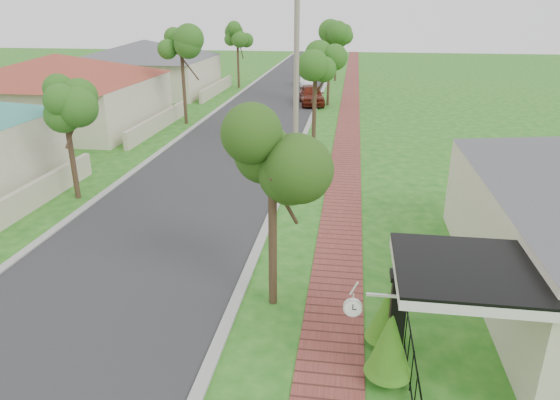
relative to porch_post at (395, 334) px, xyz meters
The scene contains 16 objects.
ground 4.79m from the porch_post, 167.60° to the left, with size 160.00×160.00×0.00m, color #1D6017.
road 22.34m from the porch_post, 109.77° to the left, with size 7.00×120.00×0.02m, color #28282B.
kerb_right 21.39m from the porch_post, 100.52° to the left, with size 0.30×120.00×0.10m, color #9E9E99.
kerb_left 23.83m from the porch_post, 118.07° to the left, with size 0.30×120.00×0.10m, color #9E9E99.
sidewalk 21.07m from the porch_post, 93.54° to the left, with size 1.50×120.00×0.03m, color brown.
porch_post is the anchor object (origin of this frame).
picket_fence 1.21m from the porch_post, 70.71° to the left, with size 0.03×8.02×1.00m.
street_trees 29.02m from the porch_post, 104.93° to the left, with size 10.70×37.65×5.89m.
hedge_row 0.61m from the porch_post, 101.32° to the right, with size 0.86×4.51×1.80m.
far_house_red 28.70m from the porch_post, 132.91° to the left, with size 15.56×15.56×4.60m.
far_house_grey 40.09m from the porch_post, 119.15° to the left, with size 15.56×15.56×4.60m.
parked_car_red 31.43m from the porch_post, 97.96° to the left, with size 1.81×4.49×1.53m, color #5B190D.
parked_car_white 41.16m from the porch_post, 97.75° to the left, with size 1.42×4.06×1.34m, color white.
near_tree 4.65m from the porch_post, 139.48° to the left, with size 1.83×1.83×4.70m.
utility_pole 14.33m from the porch_post, 104.98° to the left, with size 1.20×0.24×8.39m.
station_clock 1.25m from the porch_post, 154.85° to the right, with size 1.04×0.13×0.53m.
Camera 1 is at (3.44, -9.71, 7.34)m, focal length 32.00 mm.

